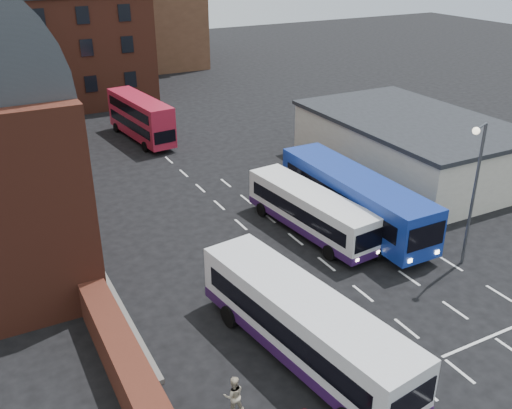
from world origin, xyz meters
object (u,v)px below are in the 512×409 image
bus_white_inbound (310,209)px  street_lamp (474,183)px  bus_white_outbound (303,322)px  pedestrian_beige (234,395)px  bus_blue (354,196)px  bus_red_double (141,118)px

bus_white_inbound → street_lamp: street_lamp is taller
bus_white_inbound → street_lamp: bearing=120.7°
bus_white_outbound → pedestrian_beige: 4.24m
pedestrian_beige → bus_blue: bearing=-127.4°
bus_red_double → pedestrian_beige: bus_red_double is taller
bus_white_inbound → bus_blue: bearing=165.6°
bus_white_outbound → street_lamp: street_lamp is taller
bus_white_inbound → bus_red_double: 21.84m
street_lamp → pedestrian_beige: (-15.45, -3.74, -4.04)m
bus_blue → street_lamp: (2.34, -6.56, 2.88)m
street_lamp → pedestrian_beige: street_lamp is taller
bus_white_outbound → bus_red_double: 31.03m
bus_white_outbound → bus_blue: 12.83m
bus_white_outbound → street_lamp: bearing=3.6°
bus_white_outbound → street_lamp: (11.57, 2.35, 3.02)m
bus_white_inbound → pedestrian_beige: bearing=40.4°
bus_white_outbound → bus_red_double: size_ratio=1.21×
pedestrian_beige → street_lamp: bearing=-151.9°
bus_white_inbound → pedestrian_beige: bus_white_inbound is taller
bus_white_outbound → bus_blue: size_ratio=0.95×
bus_red_double → street_lamp: street_lamp is taller
bus_white_inbound → bus_white_outbound: bearing=49.8°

